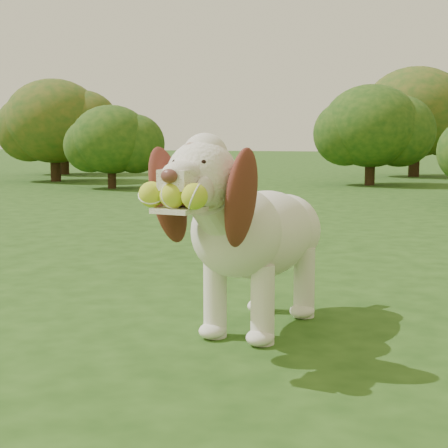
% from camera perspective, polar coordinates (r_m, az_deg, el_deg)
% --- Properties ---
extents(ground, '(80.00, 80.00, 0.00)m').
position_cam_1_polar(ground, '(3.43, -5.26, -7.60)').
color(ground, '#1F4112').
rests_on(ground, ground).
extents(dog, '(0.54, 1.37, 0.89)m').
position_cam_1_polar(dog, '(3.05, 2.37, -0.34)').
color(dog, white).
rests_on(dog, ground).
extents(shrub_a, '(1.38, 1.38, 1.43)m').
position_cam_1_polar(shrub_a, '(11.99, -9.36, 6.94)').
color(shrub_a, '#382314').
rests_on(shrub_a, ground).
extents(shrub_e, '(1.96, 1.96, 2.03)m').
position_cam_1_polar(shrub_e, '(14.21, -13.93, 8.29)').
color(shrub_e, '#382314').
rests_on(shrub_e, ground).
extents(shrub_b, '(1.78, 1.78, 1.84)m').
position_cam_1_polar(shrub_b, '(12.93, 12.13, 7.96)').
color(shrub_b, '#382314').
rests_on(shrub_b, ground).
extents(shrub_i, '(2.36, 2.36, 2.44)m').
position_cam_1_polar(shrub_i, '(16.05, 15.65, 8.94)').
color(shrub_i, '#382314').
rests_on(shrub_i, ground).
extents(shrub_g, '(2.01, 2.01, 2.08)m').
position_cam_1_polar(shrub_g, '(16.85, -13.20, 8.21)').
color(shrub_g, '#382314').
rests_on(shrub_g, ground).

